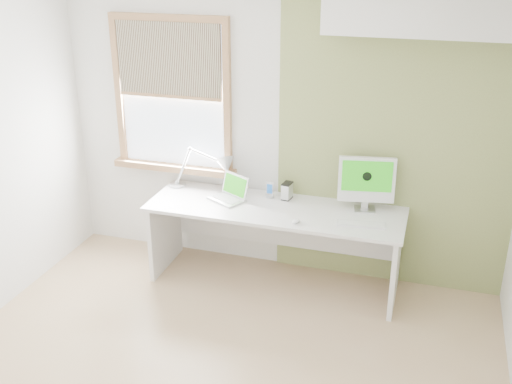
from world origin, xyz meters
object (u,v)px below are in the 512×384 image
at_px(desk, 277,225).
at_px(laptop, 230,193).
at_px(imac, 367,181).
at_px(external_drive, 287,191).
at_px(desk_lamp, 216,167).

height_order(desk, laptop, laptop).
bearing_deg(laptop, imac, 6.39).
distance_m(desk, laptop, 0.49).
bearing_deg(desk, imac, 10.53).
relative_size(desk, external_drive, 14.56).
distance_m(external_drive, imac, 0.71).
bearing_deg(laptop, desk, -0.86).
height_order(desk, external_drive, external_drive).
relative_size(laptop, imac, 0.80).
xyz_separation_m(desk, laptop, (-0.43, 0.01, 0.25)).
bearing_deg(desk_lamp, imac, -3.33).
relative_size(desk_lamp, laptop, 1.80).
xyz_separation_m(desk, desk_lamp, (-0.63, 0.22, 0.39)).
height_order(laptop, imac, imac).
relative_size(external_drive, imac, 0.32).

